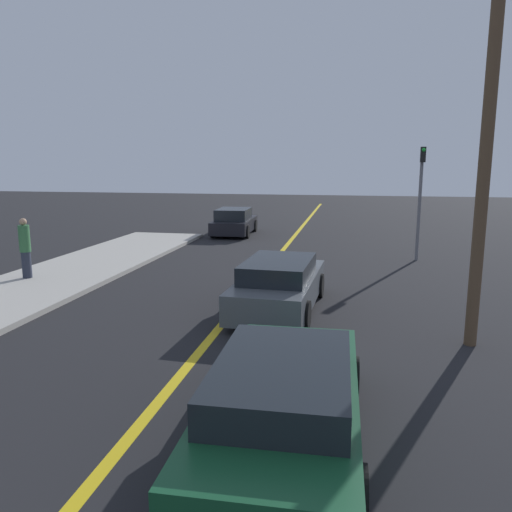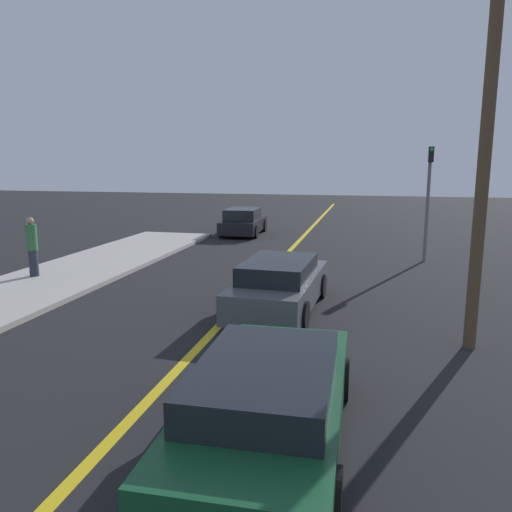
# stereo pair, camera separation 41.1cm
# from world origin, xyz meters

# --- Properties ---
(road_center_line) EXTENTS (0.20, 60.00, 0.01)m
(road_center_line) POSITION_xyz_m (0.00, 18.00, 0.00)
(road_center_line) COLOR gold
(road_center_line) RESTS_ON ground_plane
(car_near_right_lane) EXTENTS (2.07, 4.70, 1.23)m
(car_near_right_lane) POSITION_xyz_m (2.06, 9.16, 0.61)
(car_near_right_lane) COLOR #144728
(car_near_right_lane) RESTS_ON ground_plane
(car_ahead_center) EXTENTS (2.03, 4.53, 1.31)m
(car_ahead_center) POSITION_xyz_m (1.11, 15.15, 0.64)
(car_ahead_center) COLOR #4C5156
(car_ahead_center) RESTS_ON ground_plane
(car_far_distant) EXTENTS (2.02, 4.07, 1.34)m
(car_far_distant) POSITION_xyz_m (-3.08, 27.80, 0.64)
(car_far_distant) COLOR black
(car_far_distant) RESTS_ON ground_plane
(pedestrian_mid_group) EXTENTS (0.33, 0.33, 1.84)m
(pedestrian_mid_group) POSITION_xyz_m (-6.93, 16.56, 1.07)
(pedestrian_mid_group) COLOR #282D3D
(pedestrian_mid_group) RESTS_ON sidewalk_left
(traffic_light) EXTENTS (0.18, 0.40, 4.18)m
(traffic_light) POSITION_xyz_m (5.24, 22.45, 2.56)
(traffic_light) COLOR slate
(traffic_light) RESTS_ON ground_plane
(utility_pole) EXTENTS (0.24, 0.24, 7.68)m
(utility_pole) POSITION_xyz_m (5.26, 13.48, 3.84)
(utility_pole) COLOR brown
(utility_pole) RESTS_ON ground_plane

